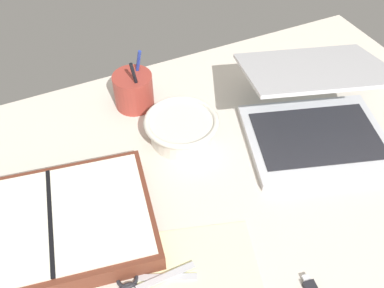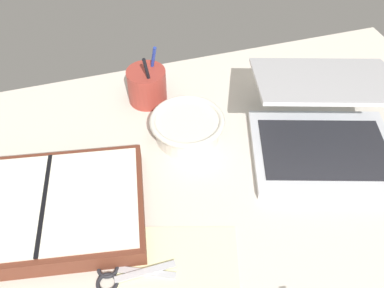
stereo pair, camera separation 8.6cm
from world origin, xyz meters
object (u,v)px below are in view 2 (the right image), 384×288
Objects in this scene: planner at (47,209)px; laptop at (325,127)px; bowl at (187,127)px; scissors at (118,275)px; pen_cup at (147,86)px.

laptop is at bearing 11.63° from planner.
planner is at bearing -157.87° from bowl.
pen_cup is at bearing 82.62° from scissors.
planner reaches higher than scissors.
laptop reaches higher than scissors.
laptop is 2.45× the size of bowl.
pen_cup is 47.04cm from scissors.
scissors is (10.54, -16.09, -1.84)cm from planner.
laptop is 1.01× the size of planner.
pen_cup is 38.29cm from planner.
scissors is (-15.23, -44.33, -3.98)cm from pen_cup.
pen_cup is (-33.34, 26.12, -1.09)cm from laptop.
laptop is 2.91× the size of scissors.
planner is 2.88× the size of scissors.
pen_cup reaches higher than planner.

